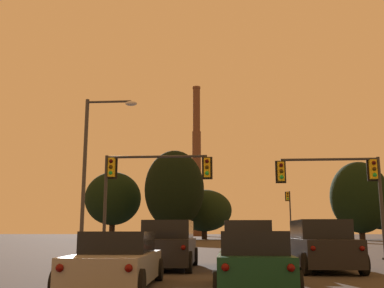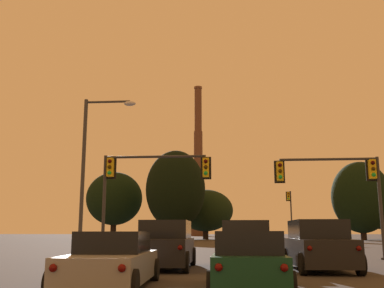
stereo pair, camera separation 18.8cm
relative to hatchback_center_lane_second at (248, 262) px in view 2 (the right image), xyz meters
name	(u,v)px [view 2 (the right image)]	position (x,y,z in m)	size (l,w,h in m)	color
hatchback_center_lane_second	(248,262)	(0.00, 0.00, 0.00)	(1.92, 4.11, 1.44)	#0F3823
suv_right_lane_front	(318,246)	(2.88, 5.96, 0.23)	(2.18, 4.93, 1.86)	black
suv_center_lane_front	(244,245)	(0.16, 7.02, 0.23)	(2.16, 4.93, 1.86)	gray
sedan_left_lane_second	(112,261)	(-3.48, 0.09, 0.00)	(2.14, 4.76, 1.43)	gray
suv_left_lane_front	(166,245)	(-2.95, 6.34, 0.23)	(2.17, 4.93, 1.86)	black
traffic_light_overhead_right	(343,180)	(5.68, 12.95, 3.48)	(5.69, 0.50, 5.40)	#2D2D30
traffic_light_far_right	(290,209)	(7.58, 48.40, 3.70)	(0.78, 0.50, 6.70)	#2D2D30
traffic_light_overhead_left	(141,178)	(-5.25, 12.57, 3.65)	(6.08, 0.50, 5.60)	#2D2D30
street_lamp	(91,160)	(-7.60, 11.08, 4.47)	(2.81, 0.36, 8.42)	#38383A
smokestack	(198,175)	(-10.89, 145.26, 20.35)	(5.72, 5.72, 53.64)	#523427
treeline_far_left	(175,189)	(-10.03, 69.48, 8.36)	(10.83, 9.74, 16.16)	black
treeline_center_left	(114,199)	(-22.77, 75.19, 7.18)	(10.98, 9.88, 13.05)	black
treeline_left_mid	(206,210)	(-5.02, 78.34, 4.95)	(10.92, 9.83, 9.75)	black
treeline_right_mid	(361,197)	(22.95, 70.08, 6.80)	(10.25, 9.23, 13.77)	black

